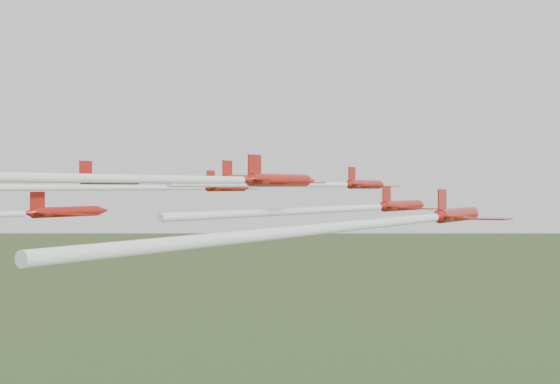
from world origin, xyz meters
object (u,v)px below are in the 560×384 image
Objects in this scene: jet_lead at (332,184)px; jet_row3_mid at (179,179)px; jet_row2_right at (364,208)px; jet_row2_left at (175,187)px; jet_row4_right at (206,179)px; jet_row3_right at (405,220)px.

jet_row3_mid is (0.87, -26.39, 0.44)m from jet_lead.
jet_row2_left is at bearing -174.85° from jet_row2_right.
jet_row2_right is 1.00× the size of jet_row4_right.
jet_row3_right is at bearing -52.02° from jet_row2_right.
jet_row2_left is 1.09× the size of jet_row2_right.
jet_row2_left is at bearing 157.34° from jet_row3_right.
jet_row2_right reaches higher than jet_row3_right.
jet_row2_left is 22.72m from jet_row2_right.
jet_lead is 0.84× the size of jet_row3_right.
jet_lead is 0.96× the size of jet_row3_mid.
jet_row3_right is (11.70, -12.81, -0.48)m from jet_row2_right.
jet_lead is 19.33m from jet_row2_left.
jet_lead is 35.58m from jet_row3_right.
jet_row3_mid reaches higher than jet_row4_right.
jet_row3_mid is at bearing -135.71° from jet_row2_right.
jet_lead is at bearing 107.34° from jet_row4_right.
jet_row3_right is at bearing -24.79° from jet_row2_left.
jet_row2_left is (-9.67, -16.73, -0.35)m from jet_lead.
jet_lead reaches higher than jet_row2_right.
jet_row2_right is 18.07m from jet_row3_mid.
jet_row2_left is at bearing -126.93° from jet_lead.
jet_row4_right is at bearing -50.02° from jet_row2_left.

